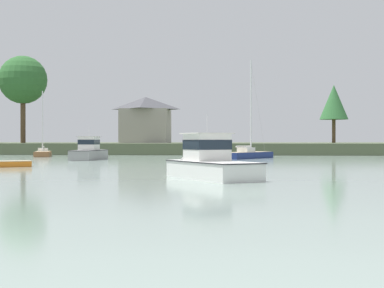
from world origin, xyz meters
TOP-DOWN VIEW (x-y plane):
  - far_shore_bank at (0.00, 94.14)m, footprint 225.13×52.25m
  - dinghy_orange at (-8.30, 31.53)m, footprint 3.52×3.07m
  - cruiser_grey at (-6.48, 49.39)m, footprint 2.61×8.18m
  - sailboat_navy at (10.39, 54.04)m, footprint 6.06×8.24m
  - cruiser_white at (7.54, 19.85)m, footprint 5.92×7.81m
  - sailboat_wood at (-15.64, 60.57)m, footprint 3.46×6.65m
  - shore_tree_inland_c at (25.57, 88.98)m, footprint 4.84×4.84m
  - shore_tree_left at (-26.52, 82.18)m, footprint 7.98×7.98m
  - cottage_hillside at (-7.07, 89.70)m, footprint 8.82×8.67m

SIDE VIEW (x-z plane):
  - dinghy_orange at x=-8.30m, z-range -0.17..0.49m
  - sailboat_wood at x=-15.64m, z-range -4.20..4.58m
  - sailboat_navy at x=10.39m, z-range -5.60..6.10m
  - cruiser_white at x=7.54m, z-range -1.67..2.72m
  - cruiser_grey at x=-6.48m, z-range -1.62..2.69m
  - far_shore_bank at x=0.00m, z-range 0.00..1.63m
  - cottage_hillside at x=-7.07m, z-range 1.76..9.87m
  - shore_tree_inland_c at x=25.57m, z-range 3.59..13.54m
  - shore_tree_left at x=-26.52m, z-range 4.83..19.36m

